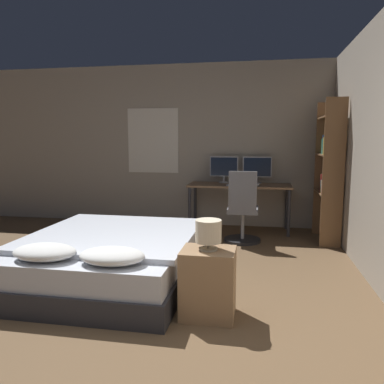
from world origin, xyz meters
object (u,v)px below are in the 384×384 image
desk (239,190)px  monitor_right (257,168)px  nightstand (208,283)px  office_chair (243,214)px  bedside_lamp (208,232)px  computer_mouse (257,185)px  keyboard (239,185)px  monitor_left (224,168)px  bed (111,258)px  bookshelf (330,166)px

desk → monitor_right: (0.27, 0.20, 0.33)m
nightstand → office_chair: (0.17, 2.32, 0.12)m
bedside_lamp → monitor_right: size_ratio=0.53×
nightstand → bedside_lamp: size_ratio=2.31×
computer_mouse → keyboard: bearing=180.0°
nightstand → keyboard: size_ratio=1.51×
desk → office_chair: (0.09, -0.70, -0.25)m
desk → monitor_left: bearing=143.2°
monitor_left → monitor_right: (0.54, 0.00, 0.00)m
nightstand → desk: 3.04m
keyboard → nightstand: bearing=-91.7°
bed → office_chair: bearing=54.1°
desk → bed: bearing=-115.6°
desk → office_chair: bearing=-82.8°
office_chair → bookshelf: bearing=12.4°
bedside_lamp → bookshelf: size_ratio=0.12×
desk → keyboard: 0.22m
computer_mouse → office_chair: office_chair is taller
desk → monitor_left: 0.47m
bed → bedside_lamp: bedside_lamp is taller
bookshelf → bed: bearing=-140.8°
nightstand → monitor_right: size_ratio=1.23×
monitor_right → office_chair: 1.09m
monitor_left → keyboard: (0.27, -0.40, -0.24)m
nightstand → bookshelf: bearing=62.3°
nightstand → bookshelf: bookshelf is taller
bedside_lamp → office_chair: size_ratio=0.24×
bedside_lamp → monitor_left: bearing=93.3°
desk → computer_mouse: computer_mouse is taller
bedside_lamp → bed: bearing=151.5°
bed → computer_mouse: (1.44, 2.23, 0.52)m
computer_mouse → nightstand: bearing=-97.3°
monitor_left → office_chair: 1.14m
bed → bookshelf: size_ratio=0.97×
bed → nightstand: bearing=-28.5°
bookshelf → monitor_right: bearing=147.4°
monitor_right → keyboard: size_ratio=1.23×
bed → monitor_right: monitor_right is taller
monitor_left → monitor_right: bearing=0.0°
monitor_right → computer_mouse: bearing=-88.8°
office_chair → monitor_right: bearing=78.6°
nightstand → monitor_left: (-0.19, 3.22, 0.71)m
bedside_lamp → computer_mouse: 2.84m
desk → office_chair: 0.75m
office_chair → nightstand: bearing=-94.2°
bedside_lamp → desk: size_ratio=0.15×
bed → desk: desk is taller
bed → computer_mouse: size_ratio=27.57×
nightstand → bookshelf: (1.36, 2.58, 0.81)m
bed → bedside_lamp: size_ratio=7.85×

